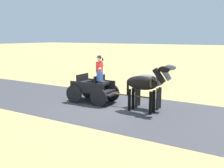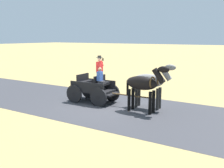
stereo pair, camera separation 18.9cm
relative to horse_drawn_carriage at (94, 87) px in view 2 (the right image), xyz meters
The scene contains 5 objects.
ground_plane 1.17m from the horse_drawn_carriage, 56.39° to the left, with size 200.00×200.00×0.00m, color tan.
road_surface 1.16m from the horse_drawn_carriage, 56.39° to the left, with size 5.95×160.00×0.01m, color #38383D.
horse_drawn_carriage is the anchor object (origin of this frame).
horse_near_side 3.10m from the horse_drawn_carriage, 99.21° to the left, with size 0.66×2.13×2.21m.
horse_off_side 3.10m from the horse_drawn_carriage, 83.82° to the left, with size 0.60×2.13×2.21m.
Camera 2 is at (10.76, 7.46, 3.50)m, focal length 42.45 mm.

